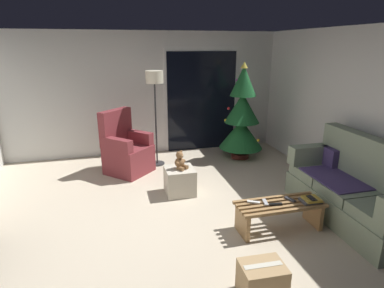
% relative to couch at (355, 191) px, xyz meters
% --- Properties ---
extents(ground_plane, '(7.00, 7.00, 0.00)m').
position_rel_couch_xyz_m(ground_plane, '(-2.32, 0.42, -0.40)').
color(ground_plane, beige).
extents(wall_back, '(5.72, 0.12, 2.50)m').
position_rel_couch_xyz_m(wall_back, '(-2.32, 3.48, 0.85)').
color(wall_back, silver).
rests_on(wall_back, ground).
extents(wall_right, '(0.12, 6.00, 2.50)m').
position_rel_couch_xyz_m(wall_right, '(0.54, 0.42, 0.85)').
color(wall_right, silver).
rests_on(wall_right, ground).
extents(patio_door_frame, '(1.60, 0.02, 2.20)m').
position_rel_couch_xyz_m(patio_door_frame, '(-1.12, 3.41, 0.70)').
color(patio_door_frame, silver).
rests_on(patio_door_frame, ground).
extents(patio_door_glass, '(1.50, 0.02, 2.10)m').
position_rel_couch_xyz_m(patio_door_glass, '(-1.12, 3.39, 0.65)').
color(patio_door_glass, black).
rests_on(patio_door_glass, ground).
extents(couch, '(0.80, 1.95, 1.08)m').
position_rel_couch_xyz_m(couch, '(0.00, 0.00, 0.00)').
color(couch, gray).
rests_on(couch, ground).
extents(coffee_table, '(1.10, 0.40, 0.37)m').
position_rel_couch_xyz_m(coffee_table, '(-1.09, -0.00, -0.15)').
color(coffee_table, '#9E7547').
rests_on(coffee_table, ground).
extents(remote_black, '(0.16, 0.07, 0.02)m').
position_rel_couch_xyz_m(remote_black, '(-1.17, -0.04, -0.02)').
color(remote_black, black).
rests_on(remote_black, coffee_table).
extents(remote_graphite, '(0.09, 0.16, 0.02)m').
position_rel_couch_xyz_m(remote_graphite, '(-0.93, 0.03, -0.02)').
color(remote_graphite, '#333338').
rests_on(remote_graphite, coffee_table).
extents(remote_white, '(0.16, 0.12, 0.02)m').
position_rel_couch_xyz_m(remote_white, '(-1.41, 0.07, -0.02)').
color(remote_white, silver).
rests_on(remote_white, coffee_table).
extents(remote_silver, '(0.08, 0.16, 0.02)m').
position_rel_couch_xyz_m(remote_silver, '(-1.27, 0.03, -0.02)').
color(remote_silver, '#ADADB2').
rests_on(remote_silver, coffee_table).
extents(book_stack, '(0.24, 0.20, 0.05)m').
position_rel_couch_xyz_m(book_stack, '(-0.70, -0.07, -0.01)').
color(book_stack, '#4C4C51').
rests_on(book_stack, coffee_table).
extents(cell_phone, '(0.07, 0.14, 0.01)m').
position_rel_couch_xyz_m(cell_phone, '(-0.71, -0.09, 0.03)').
color(cell_phone, black).
rests_on(cell_phone, book_stack).
extents(christmas_tree, '(0.87, 0.87, 1.92)m').
position_rel_couch_xyz_m(christmas_tree, '(-0.51, 2.61, 0.45)').
color(christmas_tree, '#4C1E19').
rests_on(christmas_tree, ground).
extents(armchair, '(0.97, 0.97, 1.13)m').
position_rel_couch_xyz_m(armchair, '(-2.81, 2.41, 0.00)').
color(armchair, maroon).
rests_on(armchair, ground).
extents(floor_lamp, '(0.32, 0.32, 1.78)m').
position_rel_couch_xyz_m(floor_lamp, '(-2.22, 2.65, 1.11)').
color(floor_lamp, '#2D2D30').
rests_on(floor_lamp, ground).
extents(ottoman, '(0.44, 0.44, 0.41)m').
position_rel_couch_xyz_m(ottoman, '(-2.07, 1.30, -0.19)').
color(ottoman, beige).
rests_on(ottoman, ground).
extents(teddy_bear_chestnut, '(0.21, 0.22, 0.29)m').
position_rel_couch_xyz_m(teddy_bear_chestnut, '(-2.06, 1.29, 0.13)').
color(teddy_bear_chestnut, brown).
rests_on(teddy_bear_chestnut, ottoman).
extents(cardboard_box_taped_mid_floor, '(0.42, 0.33, 0.33)m').
position_rel_couch_xyz_m(cardboard_box_taped_mid_floor, '(-1.79, -0.97, -0.24)').
color(cardboard_box_taped_mid_floor, tan).
rests_on(cardboard_box_taped_mid_floor, ground).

